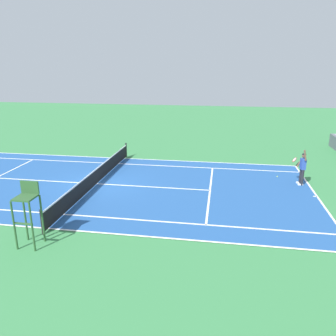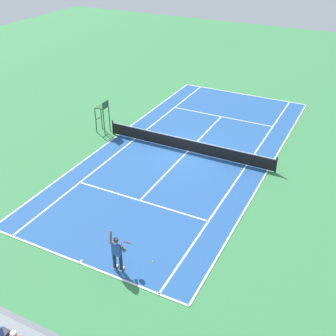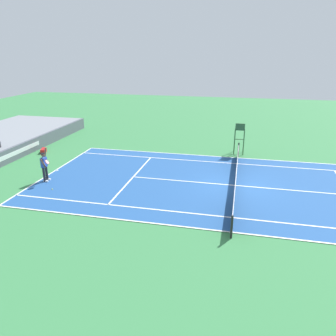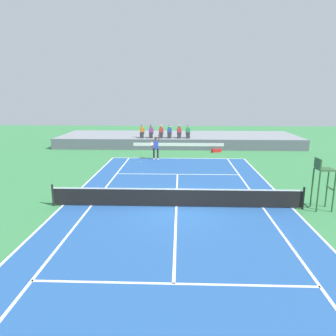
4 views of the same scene
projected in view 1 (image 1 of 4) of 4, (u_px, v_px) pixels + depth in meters
name	position (u px, v px, depth m)	size (l,w,h in m)	color
ground_plane	(97.00, 184.00, 18.82)	(80.00, 80.00, 0.00)	#387F47
court	(97.00, 184.00, 18.82)	(11.08, 23.88, 0.03)	#235193
net	(97.00, 175.00, 18.66)	(11.98, 0.10, 1.07)	black
tennis_player	(302.00, 168.00, 18.48)	(0.76, 0.67, 2.08)	#232328
tennis_ball	(277.00, 177.00, 20.01)	(0.07, 0.07, 0.07)	#D1E533
umpire_chair	(28.00, 206.00, 12.02)	(0.77, 0.77, 2.44)	#2D562D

